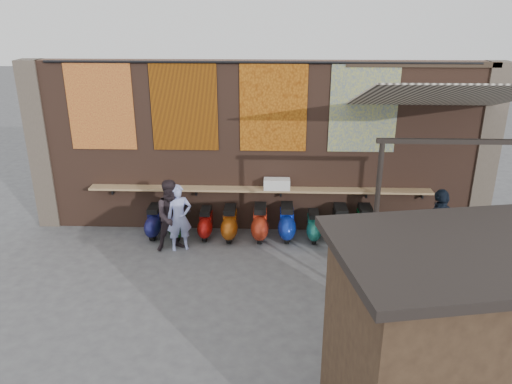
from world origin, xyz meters
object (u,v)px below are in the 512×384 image
(diner_right, at_px, (173,215))
(shopper_grey, at_px, (503,256))
(shopper_tan, at_px, (384,249))
(scooter_stool_6, at_px, (313,226))
(scooter_stool_0, at_px, (154,222))
(scooter_stool_1, at_px, (179,222))
(scooter_stool_4, at_px, (260,223))
(scooter_stool_7, at_px, (340,224))
(scooter_stool_8, at_px, (365,225))
(shopper_navy, at_px, (438,230))
(scooter_stool_3, at_px, (230,223))
(shelf_box, at_px, (277,184))
(market_stall, at_px, (443,354))
(diner_left, at_px, (179,218))
(scooter_stool_2, at_px, (206,223))
(scooter_stool_5, at_px, (287,222))

(diner_right, distance_m, shopper_grey, 6.67)
(shopper_tan, bearing_deg, scooter_stool_6, 81.63)
(scooter_stool_0, relative_size, scooter_stool_1, 0.97)
(scooter_stool_4, bearing_deg, shopper_grey, -26.03)
(scooter_stool_4, height_order, scooter_stool_7, scooter_stool_7)
(scooter_stool_4, relative_size, scooter_stool_8, 0.97)
(shopper_navy, bearing_deg, scooter_stool_4, -49.10)
(scooter_stool_3, bearing_deg, shelf_box, 16.61)
(scooter_stool_4, relative_size, diner_right, 0.51)
(shopper_tan, bearing_deg, market_stall, -133.67)
(diner_left, bearing_deg, scooter_stool_6, -9.51)
(shelf_box, height_order, scooter_stool_0, shelf_box)
(scooter_stool_0, height_order, shopper_grey, shopper_grey)
(shelf_box, bearing_deg, shopper_tan, -46.16)
(shelf_box, distance_m, scooter_stool_2, 1.91)
(scooter_stool_2, bearing_deg, shelf_box, 9.11)
(scooter_stool_1, relative_size, scooter_stool_5, 0.93)
(shelf_box, distance_m, shopper_tan, 3.05)
(scooter_stool_4, bearing_deg, scooter_stool_0, 178.83)
(scooter_stool_3, height_order, scooter_stool_5, scooter_stool_5)
(scooter_stool_4, relative_size, shopper_tan, 0.57)
(scooter_stool_6, bearing_deg, scooter_stool_8, -1.11)
(scooter_stool_0, relative_size, scooter_stool_6, 1.08)
(shelf_box, bearing_deg, scooter_stool_6, -20.06)
(scooter_stool_5, distance_m, scooter_stool_8, 1.80)
(scooter_stool_3, relative_size, shopper_tan, 0.54)
(scooter_stool_0, distance_m, scooter_stool_5, 3.11)
(scooter_stool_6, bearing_deg, scooter_stool_7, -0.55)
(diner_right, distance_m, shopper_navy, 5.61)
(scooter_stool_5, height_order, scooter_stool_8, scooter_stool_8)
(scooter_stool_0, bearing_deg, scooter_stool_8, -0.93)
(market_stall, bearing_deg, scooter_stool_7, 84.35)
(scooter_stool_8, distance_m, diner_right, 4.39)
(scooter_stool_0, bearing_deg, shopper_navy, -12.01)
(scooter_stool_6, relative_size, scooter_stool_8, 0.82)
(scooter_stool_4, xyz_separation_m, scooter_stool_5, (0.62, 0.04, 0.00))
(shelf_box, height_order, shopper_tan, shopper_tan)
(scooter_stool_1, relative_size, scooter_stool_6, 1.11)
(scooter_stool_0, xyz_separation_m, scooter_stool_1, (0.57, -0.01, 0.01))
(shelf_box, height_order, scooter_stool_2, shelf_box)
(scooter_stool_2, height_order, diner_left, diner_left)
(scooter_stool_4, height_order, market_stall, market_stall)
(scooter_stool_3, distance_m, market_stall, 6.47)
(shelf_box, bearing_deg, scooter_stool_3, -163.39)
(scooter_stool_8, xyz_separation_m, shopper_navy, (1.24, -1.23, 0.47))
(diner_left, distance_m, diner_right, 0.15)
(diner_right, bearing_deg, shopper_tan, -38.99)
(scooter_stool_7, distance_m, shopper_navy, 2.24)
(scooter_stool_6, relative_size, shopper_tan, 0.48)
(diner_left, relative_size, diner_right, 0.93)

